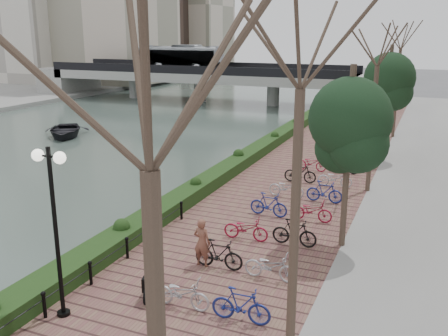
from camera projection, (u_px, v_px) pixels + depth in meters
The scene contains 11 objects.
river_water at pixel (96, 132), 41.23m from camera, with size 30.00×130.00×0.02m, color #4B5E54.
promenade at pixel (296, 178), 27.37m from camera, with size 8.00×75.00×0.50m, color brown.
hedge at pixel (253, 153), 30.72m from camera, with size 1.10×56.00×0.60m, color #1A3714.
chain_fence at pixel (69, 289), 14.43m from camera, with size 0.10×14.10×0.70m.
lamppost at pixel (52, 197), 12.85m from camera, with size 1.02×0.32×4.76m.
motorcycle at pixel (152, 281), 14.73m from camera, with size 0.44×1.41×0.88m, color black, non-canonical shape.
pedestrian at pixel (202, 242), 16.45m from camera, with size 0.60×0.40×1.65m, color brown.
bicycle_parking at pixel (289, 208), 20.67m from camera, with size 2.40×17.32×1.00m.
street_trees at pixel (362, 140), 20.68m from camera, with size 3.20×37.12×6.80m.
bridge at pixel (195, 72), 58.30m from camera, with size 36.00×10.77×6.50m.
boat at pixel (65, 130), 39.11m from camera, with size 3.48×4.88×1.01m, color black.
Camera 1 is at (10.60, -8.20, 8.06)m, focal length 40.00 mm.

